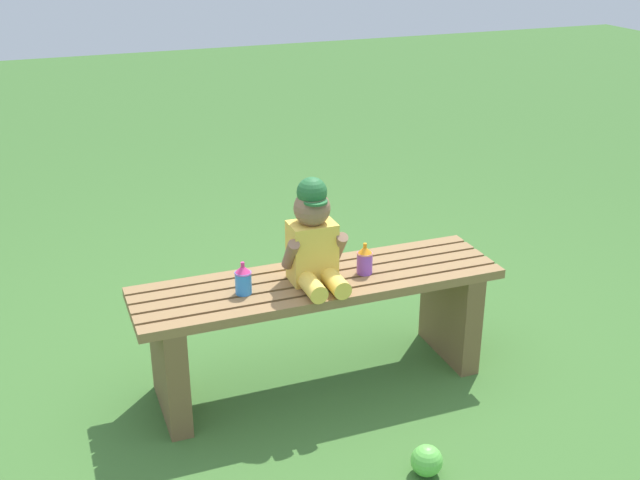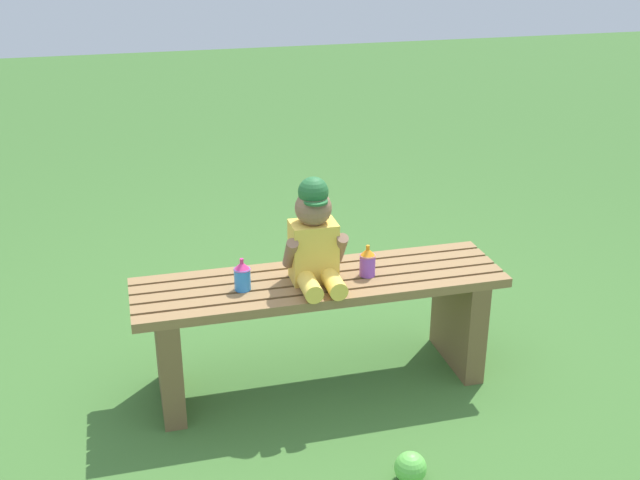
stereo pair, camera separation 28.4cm
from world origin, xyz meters
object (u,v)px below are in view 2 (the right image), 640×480
sippy_cup_right (368,261)px  park_bench (320,315)px  child_figure (314,238)px  toy_ball (410,468)px  sippy_cup_left (242,275)px

sippy_cup_right → park_bench: bearing=174.2°
park_bench → child_figure: (-0.02, -0.02, 0.33)m
park_bench → toy_ball: size_ratio=13.12×
park_bench → toy_ball: bearing=-78.2°
sippy_cup_right → toy_ball: (-0.05, -0.64, -0.46)m
park_bench → toy_ball: 0.71m
park_bench → sippy_cup_right: size_ratio=11.38×
sippy_cup_left → sippy_cup_right: bearing=0.0°
park_bench → sippy_cup_right: 0.28m
sippy_cup_left → toy_ball: size_ratio=1.15×
toy_ball → sippy_cup_right: bearing=85.9°
child_figure → sippy_cup_right: child_figure is taller
child_figure → toy_ball: (0.16, -0.64, -0.58)m
sippy_cup_right → toy_ball: bearing=-94.1°
sippy_cup_right → toy_ball: 0.78m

